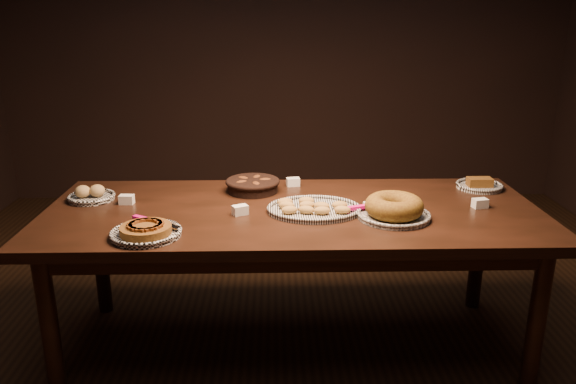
{
  "coord_description": "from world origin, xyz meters",
  "views": [
    {
      "loc": [
        -0.09,
        -2.56,
        1.65
      ],
      "look_at": [
        -0.02,
        0.05,
        0.82
      ],
      "focal_mm": 35.0,
      "sensor_mm": 36.0,
      "label": 1
    }
  ],
  "objects_px": {
    "madeleine_platter": "(313,208)",
    "bundt_cake_plate": "(394,209)",
    "buffet_table": "(293,223)",
    "apple_tart_plate": "(146,231)"
  },
  "relations": [
    {
      "from": "apple_tart_plate",
      "to": "madeleine_platter",
      "type": "bearing_deg",
      "value": 36.83
    },
    {
      "from": "apple_tart_plate",
      "to": "bundt_cake_plate",
      "type": "distance_m",
      "value": 1.11
    },
    {
      "from": "madeleine_platter",
      "to": "bundt_cake_plate",
      "type": "relative_size",
      "value": 1.18
    },
    {
      "from": "madeleine_platter",
      "to": "bundt_cake_plate",
      "type": "height_order",
      "value": "bundt_cake_plate"
    },
    {
      "from": "apple_tart_plate",
      "to": "bundt_cake_plate",
      "type": "bearing_deg",
      "value": 25.38
    },
    {
      "from": "bundt_cake_plate",
      "to": "madeleine_platter",
      "type": "bearing_deg",
      "value": 152.89
    },
    {
      "from": "madeleine_platter",
      "to": "bundt_cake_plate",
      "type": "bearing_deg",
      "value": -2.11
    },
    {
      "from": "buffet_table",
      "to": "bundt_cake_plate",
      "type": "relative_size",
      "value": 6.35
    },
    {
      "from": "buffet_table",
      "to": "apple_tart_plate",
      "type": "distance_m",
      "value": 0.72
    },
    {
      "from": "bundt_cake_plate",
      "to": "apple_tart_plate",
      "type": "bearing_deg",
      "value": 177.23
    }
  ]
}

